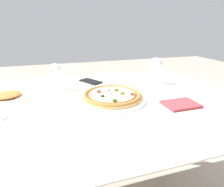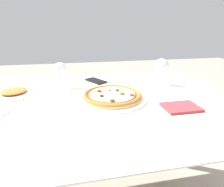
% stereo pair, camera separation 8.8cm
% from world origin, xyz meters
% --- Properties ---
extents(dining_table, '(1.47, 0.97, 0.76)m').
position_xyz_m(dining_table, '(0.00, 0.00, 0.67)').
color(dining_table, '#997047').
rests_on(dining_table, ground_plane).
extents(pizza_plate, '(0.33, 0.33, 0.04)m').
position_xyz_m(pizza_plate, '(0.12, -0.01, 0.77)').
color(pizza_plate, white).
rests_on(pizza_plate, dining_table).
extents(fork, '(0.03, 0.17, 0.00)m').
position_xyz_m(fork, '(-0.34, -0.10, 0.76)').
color(fork, silver).
rests_on(fork, dining_table).
extents(wine_glass_far_left, '(0.07, 0.07, 0.14)m').
position_xyz_m(wine_glass_far_left, '(-0.13, 0.23, 0.86)').
color(wine_glass_far_left, silver).
rests_on(wine_glass_far_left, dining_table).
extents(wine_glass_far_right, '(0.08, 0.08, 0.15)m').
position_xyz_m(wine_glass_far_right, '(0.45, 0.17, 0.87)').
color(wine_glass_far_right, silver).
rests_on(wine_glass_far_right, dining_table).
extents(cell_phone, '(0.14, 0.16, 0.01)m').
position_xyz_m(cell_phone, '(0.08, 0.31, 0.76)').
color(cell_phone, black).
rests_on(cell_phone, dining_table).
extents(side_plate, '(0.21, 0.21, 0.03)m').
position_xyz_m(side_plate, '(-0.36, 0.15, 0.77)').
color(side_plate, white).
rests_on(side_plate, dining_table).
extents(napkin_folded, '(0.15, 0.11, 0.01)m').
position_xyz_m(napkin_folded, '(0.39, -0.17, 0.76)').
color(napkin_folded, '#933338').
rests_on(napkin_folded, dining_table).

